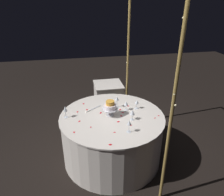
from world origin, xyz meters
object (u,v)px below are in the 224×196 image
Objects in this scene: wine_glass_1 at (137,102)px; cake_knife at (92,109)px; side_table at (108,101)px; wine_glass_5 at (132,113)px; tiered_cake at (110,106)px; wine_glass_0 at (129,124)px; wine_glass_3 at (126,104)px; wine_glass_4 at (65,109)px; wine_glass_2 at (117,99)px; decorative_arch at (145,63)px; main_table at (112,137)px.

cake_knife is (-0.10, -0.66, -0.10)m from wine_glass_1.
side_table is 4.79× the size of wine_glass_5.
wine_glass_0 is at bearing 18.78° from tiered_cake.
wine_glass_4 is at bearing -86.75° from wine_glass_3.
wine_glass_2 is 1.15× the size of wine_glass_5.
side_table is 1.48m from wine_glass_4.
wine_glass_5 is at bearing -50.25° from decorative_arch.
cake_knife is (-0.22, -0.23, -0.14)m from tiered_cake.
cake_knife is (-0.11, -0.49, -0.10)m from wine_glass_3.
wine_glass_1 is at bearing 81.27° from cake_knife.
wine_glass_1 is at bearing 152.51° from wine_glass_5.
main_table is 9.78× the size of wine_glass_5.
cake_knife is (-0.16, 0.39, -0.12)m from wine_glass_4.
wine_glass_1 is 0.82× the size of wine_glass_4.
wine_glass_2 reaches higher than wine_glass_1.
wine_glass_2 is at bearing -162.45° from wine_glass_5.
tiered_cake is 1.63× the size of wine_glass_3.
decorative_arch is at bearing 88.37° from tiered_cake.
tiered_cake is at bearing -66.75° from wine_glass_3.
wine_glass_2 is 1.25× the size of wine_glass_3.
wine_glass_1 is at bearing -163.72° from decorative_arch.
tiered_cake reaches higher than wine_glass_4.
tiered_cake is (-0.01, -0.02, 0.51)m from main_table.
tiered_cake is 1.37× the size of wine_glass_0.
wine_glass_3 is (-0.12, -0.21, -0.65)m from decorative_arch.
wine_glass_1 reaches higher than wine_glass_3.
main_table is 10.66× the size of wine_glass_3.
side_table is 2.90× the size of cake_knife.
wine_glass_0 is at bearing 29.71° from cake_knife.
wine_glass_3 reaches higher than side_table.
wine_glass_4 is (-0.07, -0.64, 0.50)m from main_table.
decorative_arch is 0.73m from wine_glass_2.
wine_glass_3 is at bearing 169.16° from wine_glass_0.
side_table is 1.10m from wine_glass_2.
main_table is (0.00, -0.44, -1.12)m from decorative_arch.
wine_glass_2 is 0.17m from wine_glass_3.
wine_glass_1 is 0.83× the size of wine_glass_2.
wine_glass_1 reaches higher than main_table.
wine_glass_0 reaches higher than wine_glass_3.
wine_glass_2 reaches higher than cake_knife.
cake_knife is at bearing -128.26° from wine_glass_5.
wine_glass_2 is at bearing -2.48° from side_table.
wine_glass_4 is at bearing -35.22° from side_table.
decorative_arch is 14.13× the size of wine_glass_0.
side_table is 1.72m from wine_glass_0.
main_table is 8.45× the size of wine_glass_4.
tiered_cake reaches higher than wine_glass_2.
main_table reaches higher than side_table.
wine_glass_1 is at bearing 154.29° from wine_glass_0.
wine_glass_3 is at bearing 93.25° from wine_glass_4.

